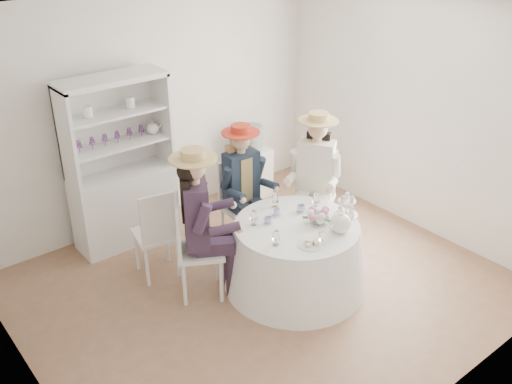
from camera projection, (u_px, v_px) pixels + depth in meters
ground at (262, 287)px, 5.82m from camera, size 4.50×4.50×0.00m
ceiling at (264, 14)px, 4.58m from camera, size 4.50×4.50×0.00m
wall_back at (153, 110)px, 6.58m from camera, size 4.50×0.00×4.50m
wall_front at (453, 264)px, 3.82m from camera, size 4.50×0.00×4.50m
wall_left at (13, 252)px, 3.94m from camera, size 0.00×4.50×4.50m
wall_right at (415, 114)px, 6.46m from camera, size 0.00×4.50×4.50m
tea_table at (296, 255)px, 5.70m from camera, size 1.43×1.43×0.71m
hutch at (123, 186)px, 6.34m from camera, size 1.21×0.60×1.93m
side_table at (251, 172)px, 7.50m from camera, size 0.43×0.43×0.66m
hatbox at (251, 137)px, 7.28m from camera, size 0.34×0.34×0.31m
guest_left at (199, 216)px, 5.34m from camera, size 0.67×0.61×1.56m
guest_mid at (242, 180)px, 6.17m from camera, size 0.53×0.55×1.44m
guest_right at (315, 171)px, 6.27m from camera, size 0.65×0.61×1.53m
spare_chair at (158, 232)px, 5.74m from camera, size 0.49×0.49×1.01m
teacup_a at (268, 221)px, 5.55m from camera, size 0.09×0.09×0.06m
teacup_b at (277, 213)px, 5.68m from camera, size 0.08×0.08×0.07m
teacup_c at (301, 209)px, 5.75m from camera, size 0.09×0.09×0.07m
flower_bowl at (319, 220)px, 5.56m from camera, size 0.21×0.21×0.05m
flower_arrangement at (317, 213)px, 5.55m from camera, size 0.20×0.20×0.07m
table_teapot at (341, 223)px, 5.39m from camera, size 0.28×0.20×0.21m
sandwich_plate at (311, 244)px, 5.21m from camera, size 0.24×0.24×0.05m
cupcake_stand at (346, 208)px, 5.67m from camera, size 0.24×0.24×0.23m
stemware_set at (297, 218)px, 5.50m from camera, size 0.87×0.90×0.15m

